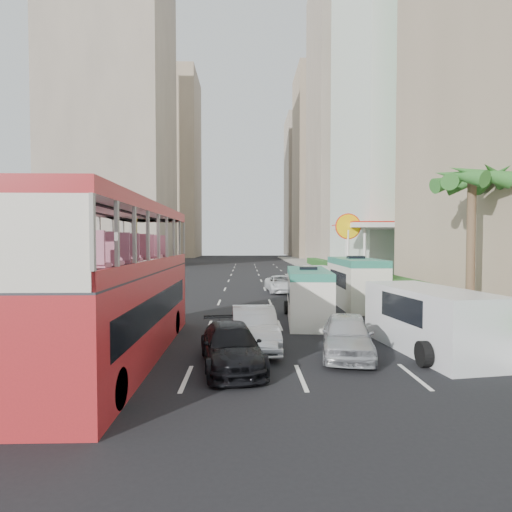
{
  "coord_description": "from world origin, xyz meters",
  "views": [
    {
      "loc": [
        -1.96,
        -12.98,
        3.79
      ],
      "look_at": [
        -1.5,
        4.0,
        3.2
      ],
      "focal_mm": 28.0,
      "sensor_mm": 36.0,
      "label": 1
    }
  ],
  "objects_px": {
    "van_asset": "(281,292)",
    "shell_station": "(377,254)",
    "double_decker_bus": "(120,281)",
    "panel_van_far": "(323,278)",
    "minibus_near": "(308,295)",
    "panel_van_near": "(429,320)",
    "minibus_far": "(356,282)",
    "car_silver_lane_a": "(254,348)",
    "car_silver_lane_b": "(347,355)",
    "car_black": "(231,366)",
    "palm_tree": "(471,252)"
  },
  "relations": [
    {
      "from": "van_asset",
      "to": "shell_station",
      "type": "relative_size",
      "value": 0.55
    },
    {
      "from": "double_decker_bus",
      "to": "panel_van_far",
      "type": "height_order",
      "value": "double_decker_bus"
    },
    {
      "from": "minibus_near",
      "to": "panel_van_near",
      "type": "distance_m",
      "value": 6.35
    },
    {
      "from": "minibus_near",
      "to": "minibus_far",
      "type": "xyz_separation_m",
      "value": [
        3.52,
        4.39,
        0.17
      ]
    },
    {
      "from": "panel_van_near",
      "to": "minibus_near",
      "type": "bearing_deg",
      "value": 114.04
    },
    {
      "from": "car_silver_lane_a",
      "to": "car_silver_lane_b",
      "type": "bearing_deg",
      "value": -21.46
    },
    {
      "from": "shell_station",
      "to": "car_silver_lane_a",
      "type": "bearing_deg",
      "value": -118.13
    },
    {
      "from": "car_silver_lane_a",
      "to": "panel_van_far",
      "type": "xyz_separation_m",
      "value": [
        5.91,
        17.5,
        0.9
      ]
    },
    {
      "from": "panel_van_near",
      "to": "car_black",
      "type": "bearing_deg",
      "value": -175.79
    },
    {
      "from": "minibus_near",
      "to": "panel_van_far",
      "type": "bearing_deg",
      "value": 80.83
    },
    {
      "from": "minibus_far",
      "to": "shell_station",
      "type": "xyz_separation_m",
      "value": [
        5.43,
        12.63,
        1.34
      ]
    },
    {
      "from": "car_silver_lane_a",
      "to": "shell_station",
      "type": "xyz_separation_m",
      "value": [
        11.65,
        21.79,
        2.75
      ]
    },
    {
      "from": "car_silver_lane_a",
      "to": "palm_tree",
      "type": "xyz_separation_m",
      "value": [
        9.45,
        2.79,
        3.38
      ]
    },
    {
      "from": "car_silver_lane_a",
      "to": "car_black",
      "type": "xyz_separation_m",
      "value": [
        -0.74,
        -2.1,
        0.0
      ]
    },
    {
      "from": "car_silver_lane_a",
      "to": "double_decker_bus",
      "type": "bearing_deg",
      "value": -167.39
    },
    {
      "from": "car_silver_lane_a",
      "to": "palm_tree",
      "type": "height_order",
      "value": "palm_tree"
    },
    {
      "from": "double_decker_bus",
      "to": "shell_station",
      "type": "relative_size",
      "value": 1.38
    },
    {
      "from": "minibus_near",
      "to": "car_black",
      "type": "bearing_deg",
      "value": -111.63
    },
    {
      "from": "palm_tree",
      "to": "shell_station",
      "type": "xyz_separation_m",
      "value": [
        2.2,
        19.0,
        -0.63
      ]
    },
    {
      "from": "car_silver_lane_b",
      "to": "palm_tree",
      "type": "relative_size",
      "value": 0.63
    },
    {
      "from": "car_silver_lane_a",
      "to": "panel_van_near",
      "type": "height_order",
      "value": "panel_van_near"
    },
    {
      "from": "double_decker_bus",
      "to": "minibus_far",
      "type": "height_order",
      "value": "double_decker_bus"
    },
    {
      "from": "car_silver_lane_b",
      "to": "minibus_far",
      "type": "height_order",
      "value": "minibus_far"
    },
    {
      "from": "car_black",
      "to": "panel_van_far",
      "type": "bearing_deg",
      "value": 62.43
    },
    {
      "from": "double_decker_bus",
      "to": "panel_van_near",
      "type": "xyz_separation_m",
      "value": [
        10.45,
        0.62,
        -1.44
      ]
    },
    {
      "from": "car_silver_lane_b",
      "to": "minibus_far",
      "type": "relative_size",
      "value": 0.63
    },
    {
      "from": "car_silver_lane_b",
      "to": "panel_van_far",
      "type": "relative_size",
      "value": 0.89
    },
    {
      "from": "car_silver_lane_b",
      "to": "van_asset",
      "type": "relative_size",
      "value": 0.91
    },
    {
      "from": "shell_station",
      "to": "double_decker_bus",
      "type": "bearing_deg",
      "value": -124.82
    },
    {
      "from": "double_decker_bus",
      "to": "minibus_near",
      "type": "xyz_separation_m",
      "value": [
        7.05,
        5.99,
        -1.29
      ]
    },
    {
      "from": "panel_van_near",
      "to": "palm_tree",
      "type": "bearing_deg",
      "value": 36.92
    },
    {
      "from": "palm_tree",
      "to": "shell_station",
      "type": "relative_size",
      "value": 0.8
    },
    {
      "from": "van_asset",
      "to": "minibus_far",
      "type": "distance_m",
      "value": 7.9
    },
    {
      "from": "car_silver_lane_a",
      "to": "minibus_far",
      "type": "distance_m",
      "value": 11.16
    },
    {
      "from": "car_silver_lane_a",
      "to": "panel_van_far",
      "type": "bearing_deg",
      "value": 68.38
    },
    {
      "from": "palm_tree",
      "to": "panel_van_near",
      "type": "bearing_deg",
      "value": -134.81
    },
    {
      "from": "car_silver_lane_b",
      "to": "van_asset",
      "type": "distance_m",
      "value": 16.99
    },
    {
      "from": "car_silver_lane_a",
      "to": "minibus_near",
      "type": "relative_size",
      "value": 0.78
    },
    {
      "from": "car_silver_lane_a",
      "to": "minibus_far",
      "type": "height_order",
      "value": "minibus_far"
    },
    {
      "from": "panel_van_near",
      "to": "shell_station",
      "type": "xyz_separation_m",
      "value": [
        5.55,
        22.38,
        1.66
      ]
    },
    {
      "from": "minibus_near",
      "to": "palm_tree",
      "type": "height_order",
      "value": "palm_tree"
    },
    {
      "from": "van_asset",
      "to": "minibus_far",
      "type": "xyz_separation_m",
      "value": [
        3.81,
        -6.77,
        1.41
      ]
    },
    {
      "from": "van_asset",
      "to": "shell_station",
      "type": "bearing_deg",
      "value": 27.62
    },
    {
      "from": "car_silver_lane_b",
      "to": "minibus_far",
      "type": "bearing_deg",
      "value": 84.57
    },
    {
      "from": "van_asset",
      "to": "car_silver_lane_a",
      "type": "bearing_deg",
      "value": -103.3
    },
    {
      "from": "car_silver_lane_b",
      "to": "minibus_near",
      "type": "relative_size",
      "value": 0.72
    },
    {
      "from": "minibus_far",
      "to": "panel_van_near",
      "type": "xyz_separation_m",
      "value": [
        -0.12,
        -9.75,
        -0.32
      ]
    },
    {
      "from": "car_silver_lane_a",
      "to": "panel_van_far",
      "type": "height_order",
      "value": "panel_van_far"
    },
    {
      "from": "car_silver_lane_a",
      "to": "minibus_near",
      "type": "distance_m",
      "value": 5.63
    },
    {
      "from": "van_asset",
      "to": "panel_van_near",
      "type": "bearing_deg",
      "value": -82.13
    }
  ]
}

